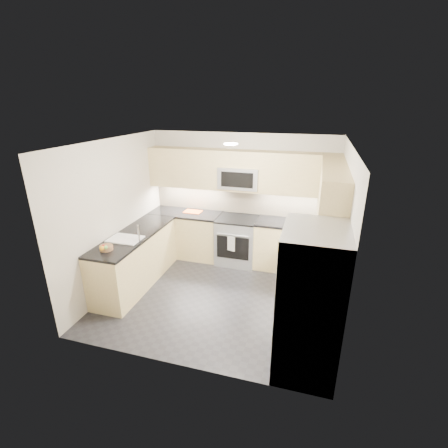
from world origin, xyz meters
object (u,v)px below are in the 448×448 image
at_px(refrigerator, 309,302).
at_px(utensil_bowl, 317,223).
at_px(microwave, 239,178).
at_px(fruit_basket, 106,248).
at_px(gas_range, 237,241).
at_px(cutting_board, 193,212).

relative_size(refrigerator, utensil_bowl, 7.05).
relative_size(microwave, fruit_basket, 3.86).
height_order(microwave, fruit_basket, microwave).
distance_m(microwave, refrigerator, 3.04).
bearing_deg(refrigerator, gas_range, 120.88).
distance_m(gas_range, microwave, 1.25).
bearing_deg(refrigerator, fruit_basket, 170.93).
distance_m(microwave, cutting_board, 1.22).
xyz_separation_m(gas_range, utensil_bowl, (1.48, -0.07, 0.56)).
bearing_deg(refrigerator, utensil_bowl, 89.29).
height_order(microwave, refrigerator, microwave).
xyz_separation_m(refrigerator, cutting_board, (-2.40, 2.52, 0.05)).
relative_size(cutting_board, fruit_basket, 1.78).
relative_size(refrigerator, cutting_board, 5.14).
xyz_separation_m(gas_range, refrigerator, (1.45, -2.43, 0.45)).
xyz_separation_m(gas_range, cutting_board, (-0.95, 0.09, 0.49)).
distance_m(refrigerator, cutting_board, 3.48).
bearing_deg(utensil_bowl, refrigerator, -90.71).
height_order(refrigerator, fruit_basket, refrigerator).
distance_m(gas_range, cutting_board, 1.07).
bearing_deg(fruit_basket, gas_range, 51.35).
relative_size(gas_range, cutting_board, 2.60).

